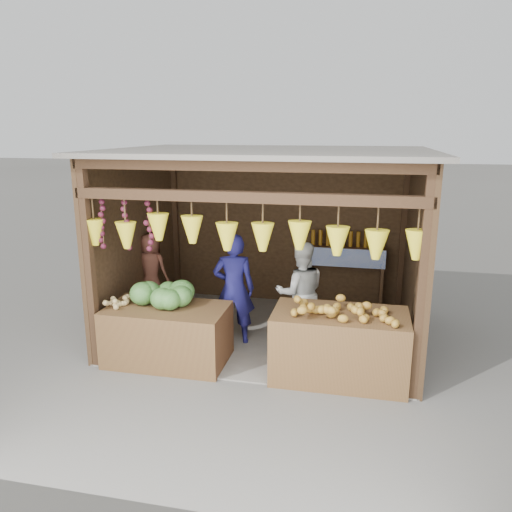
{
  "coord_description": "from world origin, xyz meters",
  "views": [
    {
      "loc": [
        1.28,
        -6.71,
        2.92
      ],
      "look_at": [
        -0.15,
        -0.1,
        1.2
      ],
      "focal_mm": 35.0,
      "sensor_mm": 36.0,
      "label": 1
    }
  ],
  "objects_px": {
    "counter_right": "(339,346)",
    "woman_standing": "(300,293)",
    "man_standing": "(234,289)",
    "vendor_seated": "(151,269)",
    "counter_left": "(168,334)"
  },
  "relations": [
    {
      "from": "vendor_seated",
      "to": "man_standing",
      "type": "bearing_deg",
      "value": 169.89
    },
    {
      "from": "man_standing",
      "to": "woman_standing",
      "type": "distance_m",
      "value": 0.92
    },
    {
      "from": "counter_right",
      "to": "woman_standing",
      "type": "xyz_separation_m",
      "value": [
        -0.59,
        0.96,
        0.31
      ]
    },
    {
      "from": "man_standing",
      "to": "woman_standing",
      "type": "relative_size",
      "value": 1.09
    },
    {
      "from": "counter_right",
      "to": "woman_standing",
      "type": "distance_m",
      "value": 1.17
    },
    {
      "from": "man_standing",
      "to": "vendor_seated",
      "type": "bearing_deg",
      "value": -33.12
    },
    {
      "from": "counter_right",
      "to": "woman_standing",
      "type": "relative_size",
      "value": 1.09
    },
    {
      "from": "counter_left",
      "to": "vendor_seated",
      "type": "distance_m",
      "value": 1.58
    },
    {
      "from": "vendor_seated",
      "to": "counter_right",
      "type": "bearing_deg",
      "value": 167.19
    },
    {
      "from": "counter_left",
      "to": "vendor_seated",
      "type": "xyz_separation_m",
      "value": [
        -0.77,
        1.3,
        0.47
      ]
    },
    {
      "from": "woman_standing",
      "to": "vendor_seated",
      "type": "relative_size",
      "value": 1.3
    },
    {
      "from": "counter_left",
      "to": "counter_right",
      "type": "bearing_deg",
      "value": 0.29
    },
    {
      "from": "man_standing",
      "to": "vendor_seated",
      "type": "relative_size",
      "value": 1.41
    },
    {
      "from": "counter_right",
      "to": "vendor_seated",
      "type": "xyz_separation_m",
      "value": [
        -2.94,
        1.29,
        0.42
      ]
    },
    {
      "from": "vendor_seated",
      "to": "woman_standing",
      "type": "bearing_deg",
      "value": -177.19
    }
  ]
}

